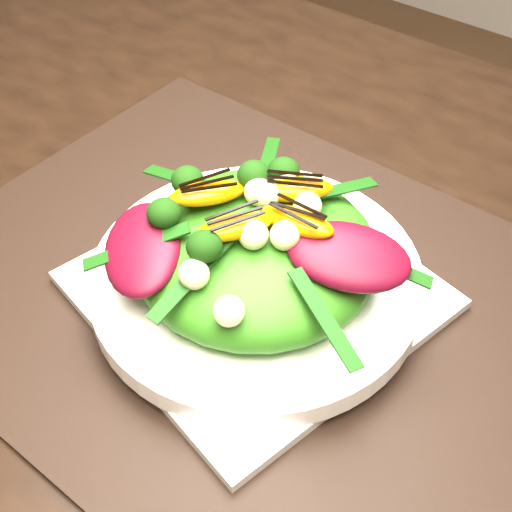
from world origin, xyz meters
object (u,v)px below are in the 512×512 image
Objects in this scene: placemat at (256,296)px; plate_base at (256,290)px; lettuce_mound at (256,252)px; salad_bowl at (256,278)px; orange_segment at (255,191)px; dining_table at (77,197)px.

plate_base reaches higher than placemat.
placemat is at bearing -90.00° from lettuce_mound.
lettuce_mound reaches higher than plate_base.
orange_segment is (-0.02, 0.02, 0.07)m from salad_bowl.
plate_base is at bearing -90.00° from lettuce_mound.
salad_bowl reaches higher than plate_base.
dining_table reaches higher than plate_base.
orange_segment is at bearing 129.73° from placemat.
salad_bowl is at bearing -90.00° from lettuce_mound.
dining_table is at bearing 177.86° from plate_base.
plate_base is 0.01m from salad_bowl.
plate_base is at bearing -2.14° from dining_table.
lettuce_mound is at bearing 90.00° from salad_bowl.
lettuce_mound is at bearing -2.14° from dining_table.
dining_table is 0.23m from salad_bowl.
plate_base is 4.19× the size of orange_segment.
orange_segment is at bearing 129.73° from plate_base.
placemat is 0.01m from plate_base.
salad_bowl is 4.54× the size of orange_segment.
dining_table is 0.24m from orange_segment.
lettuce_mound is at bearing 90.00° from plate_base.
lettuce_mound is at bearing 90.00° from placemat.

